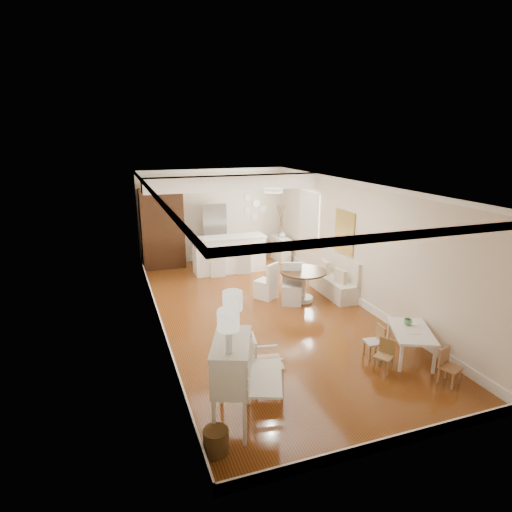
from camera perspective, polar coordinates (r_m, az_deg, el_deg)
room at (r=9.21m, az=0.64°, el=4.59°), size 9.00×9.04×2.82m
secretary_bureau at (r=5.93m, az=-3.23°, el=-16.52°), size 1.25×1.26×1.23m
gustavian_armchair at (r=6.72m, az=1.46°, el=-14.01°), size 0.59×0.59×0.88m
wicker_basket at (r=5.75m, az=-5.36°, el=-23.37°), size 0.34×0.34×0.32m
kids_table at (r=8.07m, az=19.89°, el=-11.00°), size 1.03×1.23×0.53m
kids_chair_a at (r=7.53m, az=16.69°, el=-12.64°), size 0.37×0.37×0.56m
kids_chair_b at (r=7.91m, az=15.41°, el=-10.92°), size 0.32×0.32×0.60m
kids_chair_c at (r=7.53m, az=24.50°, el=-13.32°), size 0.36×0.36×0.59m
banquette at (r=10.55m, az=10.30°, el=-2.57°), size 0.52×1.60×0.98m
dining_table at (r=10.10m, az=6.25°, el=-3.96°), size 1.31×1.31×0.75m
slip_chair_near at (r=9.88m, az=4.80°, el=-3.79°), size 0.59×0.60×0.94m
slip_chair_far at (r=10.18m, az=1.34°, el=-3.28°), size 0.60×0.60×0.89m
breakfast_counter at (r=12.15m, az=-3.59°, el=0.25°), size 2.05×0.65×1.03m
bar_stool_left at (r=11.86m, az=-5.29°, el=-0.22°), size 0.42×0.42×1.01m
bar_stool_right at (r=12.06m, az=-1.61°, el=0.00°), size 0.49×0.49×0.96m
pantry_cabinet at (r=12.70m, az=-12.40°, el=3.56°), size 1.20×0.60×2.30m
fridge at (r=13.08m, az=-4.04°, el=3.13°), size 0.75×0.65×1.80m
sideboard at (r=13.29m, az=3.33°, el=0.99°), size 0.38×0.79×0.74m
pencil_cup at (r=8.13m, az=19.58°, el=-8.29°), size 0.18×0.18×0.11m
branch_vase at (r=13.16m, az=3.53°, el=2.95°), size 0.22×0.22×0.20m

